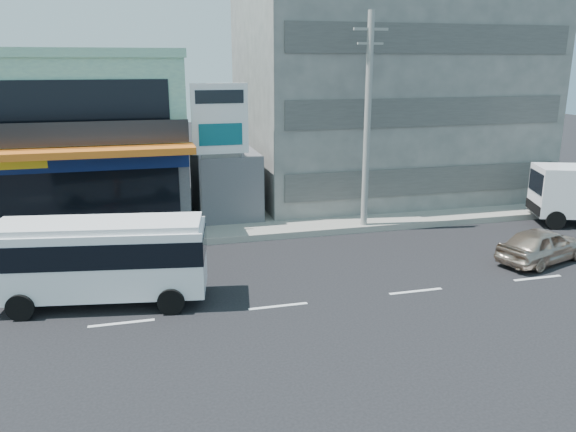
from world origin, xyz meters
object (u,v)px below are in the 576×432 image
Objects in this scene: concrete_building at (382,76)px; billboard at (220,127)px; motorcycle_rider at (112,255)px; utility_pole_near at (367,122)px; shop_building at (62,139)px; minibus at (101,255)px; sedan at (542,245)px; satellite_dish at (226,150)px.

billboard is (-10.50, -5.80, -2.07)m from concrete_building.
utility_pole_near is at bearing 13.93° from motorcycle_rider.
shop_building is 1.76× the size of minibus.
concrete_building is (18.00, 1.05, 3.00)m from shop_building.
shop_building is at bearing -176.65° from concrete_building.
minibus is at bearing -78.77° from shop_building.
billboard is at bearing 164.52° from utility_pole_near.
motorcycle_rider is (2.58, -9.38, -3.26)m from shop_building.
concrete_building is 2.27× the size of minibus.
minibus is 1.68× the size of sedan.
shop_building reaches higher than billboard.
concrete_building is at bearing 21.80° from satellite_dish.
utility_pole_near is 4.46× the size of motorcycle_rider.
concrete_building is 11.30m from satellite_dish.
concrete_building is 10.67× the size of satellite_dish.
concrete_building reaches higher than minibus.
sedan is (11.78, -7.70, -4.21)m from billboard.
billboard is at bearing 43.26° from motorcycle_rider.
billboard is (-0.50, -1.80, 1.35)m from satellite_dish.
sedan is (16.85, -0.21, -0.98)m from minibus.
motorcycle_rider is (-11.42, -2.83, -4.41)m from utility_pole_near.
minibus reaches higher than motorcycle_rider.
shop_building is 1.24× the size of utility_pole_near.
billboard reaches higher than satellite_dish.
motorcycle_rider is (-16.71, 3.07, 0.02)m from sedan.
billboard is 3.08× the size of motorcycle_rider.
shop_building is at bearing 105.35° from motorcycle_rider.
minibus is 16.88m from sedan.
utility_pole_near reaches higher than billboard.
shop_building is 8.92m from billboard.
sedan is at bearing -0.73° from minibus.
motorcycle_rider is (0.15, 2.85, -0.96)m from minibus.
satellite_dish is at bearing 74.48° from billboard.
billboard is at bearing 39.08° from sedan.
motorcycle_rider reaches higher than sedan.
billboard is at bearing -151.08° from concrete_building.
billboard reaches higher than minibus.
utility_pole_near is 9.08m from sedan.
motorcycle_rider is at bearing -145.92° from concrete_building.
satellite_dish is at bearing 32.15° from sedan.
utility_pole_near is (14.00, -6.55, 1.15)m from shop_building.
concrete_building reaches higher than sedan.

